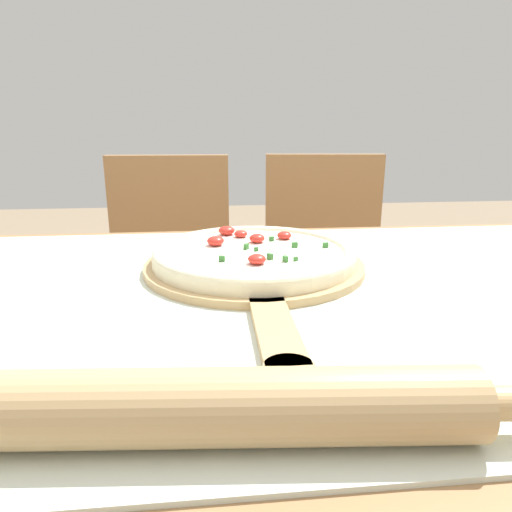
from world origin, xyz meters
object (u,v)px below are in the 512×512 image
chair_left (169,278)px  chair_right (324,273)px  rolling_pin (212,407)px  pizza_peel (255,269)px  pizza (254,254)px

chair_left → chair_right: (0.50, -0.00, 0.00)m
rolling_pin → chair_right: 1.17m
pizza_peel → chair_left: bearing=106.4°
pizza_peel → chair_right: (0.29, 0.69, -0.24)m
chair_left → chair_right: bearing=2.7°
pizza_peel → rolling_pin: size_ratio=1.11×
chair_right → pizza: bearing=-108.1°
chair_left → rolling_pin: bearing=-80.3°
pizza → chair_right: (0.29, 0.67, -0.26)m
rolling_pin → chair_left: bearing=96.9°
pizza → chair_right: bearing=66.2°
chair_left → chair_right: size_ratio=1.00×
pizza_peel → pizza: bearing=90.5°
rolling_pin → chair_right: bearing=71.3°
pizza_peel → rolling_pin: rolling_pin is taller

